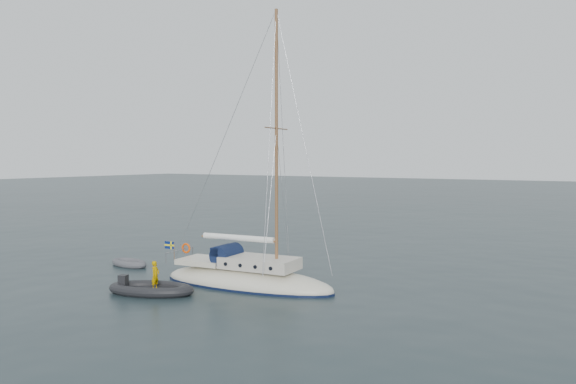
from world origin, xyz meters
The scene contains 4 objects.
ground centered at (0.00, 0.00, 0.00)m, with size 300.00×300.00×0.00m, color black.
sailboat centered at (-2.13, 0.03, 1.07)m, with size 9.89×2.96×14.09m.
dinghy centered at (-11.16, 0.61, 0.18)m, with size 2.80×1.27×0.40m.
rib centered at (-5.12, -3.62, 0.25)m, with size 4.26×1.93×1.58m.
Camera 1 is at (14.11, -22.58, 6.40)m, focal length 35.00 mm.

